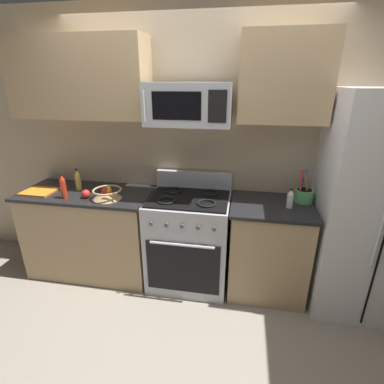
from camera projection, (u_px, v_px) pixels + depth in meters
The scene contains 16 objects.
ground_plane at pixel (176, 327), 2.42m from camera, with size 16.00×16.00×0.00m, color gray.
wall_back at pixel (196, 149), 2.88m from camera, with size 8.00×0.10×2.60m, color tan.
counter_left at pixel (92, 232), 3.01m from camera, with size 1.30×0.62×0.91m.
range_oven at pixel (189, 240), 2.83m from camera, with size 0.76×0.66×1.09m.
counter_right at pixel (267, 248), 2.71m from camera, with size 0.73×0.62×0.91m.
refrigerator at pixel (369, 208), 2.40m from camera, with size 0.78×0.73×1.89m.
microwave at pixel (189, 104), 2.39m from camera, with size 0.71×0.44×0.34m.
upper_cabinets_left at pixel (79, 79), 2.61m from camera, with size 1.29×0.34×0.70m.
upper_cabinets_right at pixel (284, 78), 2.31m from camera, with size 0.72×0.34×0.70m.
utensil_crock at pixel (304, 195), 2.59m from camera, with size 0.16×0.16×0.32m.
fruit_basket at pixel (107, 193), 2.66m from camera, with size 0.27×0.27×0.11m.
apple_loose at pixel (86, 194), 2.68m from camera, with size 0.08×0.08×0.08m, color red.
cutting_board at pixel (39, 191), 2.83m from camera, with size 0.30×0.25×0.02m, color orange.
bottle_oil at pixel (78, 180), 2.87m from camera, with size 0.06×0.06×0.22m.
bottle_hot_sauce at pixel (63, 187), 2.65m from camera, with size 0.05×0.05×0.24m.
bottle_vinegar at pixel (290, 199), 2.47m from camera, with size 0.06×0.06×0.18m.
Camera 1 is at (0.46, -1.79, 1.94)m, focal length 26.87 mm.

